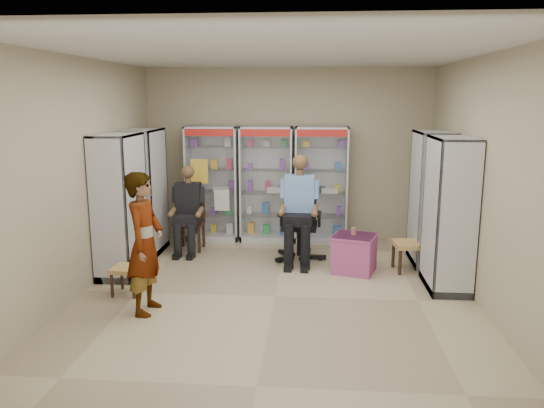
# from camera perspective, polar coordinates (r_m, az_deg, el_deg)

# --- Properties ---
(floor) EXTENTS (6.00, 6.00, 0.00)m
(floor) POSITION_cam_1_polar(r_m,az_deg,el_deg) (6.86, 0.32, -9.91)
(floor) COLOR tan
(floor) RESTS_ON ground
(room_shell) EXTENTS (5.02, 6.02, 3.01)m
(room_shell) POSITION_cam_1_polar(r_m,az_deg,el_deg) (6.41, 0.34, 6.72)
(room_shell) COLOR tan
(room_shell) RESTS_ON ground
(cabinet_back_left) EXTENTS (0.90, 0.50, 2.00)m
(cabinet_back_left) POSITION_cam_1_polar(r_m,az_deg,el_deg) (9.39, -6.38, 2.20)
(cabinet_back_left) COLOR silver
(cabinet_back_left) RESTS_ON floor
(cabinet_back_mid) EXTENTS (0.90, 0.50, 2.00)m
(cabinet_back_mid) POSITION_cam_1_polar(r_m,az_deg,el_deg) (9.26, -0.60, 2.14)
(cabinet_back_mid) COLOR #B7BBBF
(cabinet_back_mid) RESTS_ON floor
(cabinet_back_right) EXTENTS (0.90, 0.50, 2.00)m
(cabinet_back_right) POSITION_cam_1_polar(r_m,az_deg,el_deg) (9.22, 5.30, 2.06)
(cabinet_back_right) COLOR silver
(cabinet_back_right) RESTS_ON floor
(cabinet_right_far) EXTENTS (0.90, 0.50, 2.00)m
(cabinet_right_far) POSITION_cam_1_polar(r_m,az_deg,el_deg) (8.30, 16.72, 0.57)
(cabinet_right_far) COLOR silver
(cabinet_right_far) RESTS_ON floor
(cabinet_right_near) EXTENTS (0.90, 0.50, 2.00)m
(cabinet_right_near) POSITION_cam_1_polar(r_m,az_deg,el_deg) (7.25, 18.51, -1.07)
(cabinet_right_near) COLOR #BABDC2
(cabinet_right_near) RESTS_ON floor
(cabinet_left_far) EXTENTS (0.90, 0.50, 2.00)m
(cabinet_left_far) POSITION_cam_1_polar(r_m,az_deg,el_deg) (8.73, -13.54, 1.26)
(cabinet_left_far) COLOR silver
(cabinet_left_far) RESTS_ON floor
(cabinet_left_near) EXTENTS (0.90, 0.50, 2.00)m
(cabinet_left_near) POSITION_cam_1_polar(r_m,az_deg,el_deg) (7.71, -16.04, -0.19)
(cabinet_left_near) COLOR #A4A7AB
(cabinet_left_near) RESTS_ON floor
(wooden_chair) EXTENTS (0.42, 0.42, 0.94)m
(wooden_chair) POSITION_cam_1_polar(r_m,az_deg,el_deg) (8.84, -8.79, -1.94)
(wooden_chair) COLOR black
(wooden_chair) RESTS_ON floor
(seated_customer) EXTENTS (0.44, 0.60, 1.34)m
(seated_customer) POSITION_cam_1_polar(r_m,az_deg,el_deg) (8.75, -8.90, -0.74)
(seated_customer) COLOR black
(seated_customer) RESTS_ON floor
(office_chair) EXTENTS (0.70, 0.70, 1.22)m
(office_chair) POSITION_cam_1_polar(r_m,az_deg,el_deg) (8.19, 2.98, -1.89)
(office_chair) COLOR black
(office_chair) RESTS_ON floor
(seated_shopkeeper) EXTENTS (0.54, 0.73, 1.55)m
(seated_shopkeeper) POSITION_cam_1_polar(r_m,az_deg,el_deg) (8.11, 2.98, -0.83)
(seated_shopkeeper) COLOR #67A7CD
(seated_shopkeeper) RESTS_ON floor
(pink_trunk) EXTENTS (0.70, 0.69, 0.54)m
(pink_trunk) POSITION_cam_1_polar(r_m,az_deg,el_deg) (7.79, 8.81, -5.28)
(pink_trunk) COLOR #B64983
(pink_trunk) RESTS_ON floor
(tea_glass) EXTENTS (0.07, 0.07, 0.11)m
(tea_glass) POSITION_cam_1_polar(r_m,az_deg,el_deg) (7.75, 8.76, -2.89)
(tea_glass) COLOR #632A08
(tea_glass) RESTS_ON pink_trunk
(woven_stool_a) EXTENTS (0.49, 0.49, 0.43)m
(woven_stool_a) POSITION_cam_1_polar(r_m,az_deg,el_deg) (8.00, 14.46, -5.48)
(woven_stool_a) COLOR #A06843
(woven_stool_a) RESTS_ON floor
(woven_stool_b) EXTENTS (0.39, 0.39, 0.36)m
(woven_stool_b) POSITION_cam_1_polar(r_m,az_deg,el_deg) (7.13, -15.28, -7.92)
(woven_stool_b) COLOR #9A6F41
(woven_stool_b) RESTS_ON floor
(standing_man) EXTENTS (0.45, 0.64, 1.67)m
(standing_man) POSITION_cam_1_polar(r_m,az_deg,el_deg) (6.32, -13.52, -4.14)
(standing_man) COLOR gray
(standing_man) RESTS_ON floor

